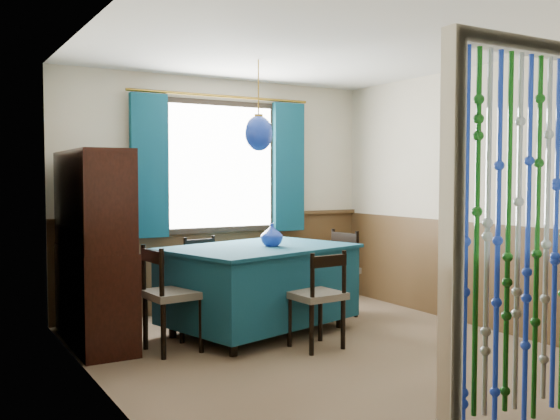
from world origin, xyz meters
TOP-DOWN VIEW (x-y plane):
  - floor at (0.00, 0.00)m, footprint 4.00×4.00m
  - ceiling at (0.00, 0.00)m, footprint 4.00×4.00m
  - wall_back at (0.00, 2.00)m, footprint 3.60×0.00m
  - wall_front at (0.00, -2.00)m, footprint 3.60×0.00m
  - wall_left at (-1.80, 0.00)m, footprint 0.00×4.00m
  - wall_right at (1.80, 0.00)m, footprint 0.00×4.00m
  - wainscot_back at (0.00, 1.99)m, footprint 3.60×0.00m
  - wainscot_front at (0.00, -1.99)m, footprint 3.60×0.00m
  - wainscot_left at (-1.79, 0.00)m, footprint 0.00×4.00m
  - wainscot_right at (1.79, 0.00)m, footprint 0.00×4.00m
  - window at (0.00, 1.95)m, footprint 1.32×0.12m
  - doorway at (0.00, -1.94)m, footprint 1.16×0.12m
  - dining_table at (-0.15, 0.83)m, footprint 1.90×1.54m
  - chair_near at (0.02, 0.09)m, footprint 0.43×0.42m
  - chair_far at (-0.35, 1.55)m, footprint 0.46×0.44m
  - chair_left at (-1.08, 0.64)m, footprint 0.45×0.47m
  - chair_right at (0.85, 1.04)m, footprint 0.47×0.49m
  - sideboard at (-1.56, 1.20)m, footprint 0.46×1.28m
  - pendant_lamp at (-0.15, 0.83)m, footprint 0.26×0.26m
  - vase_table at (-0.04, 0.76)m, footprint 0.22×0.22m
  - bowl_shelf at (-1.50, 0.98)m, footprint 0.31×0.31m
  - vase_sideboard at (-1.50, 1.49)m, footprint 0.22×0.22m

SIDE VIEW (x-z plane):
  - floor at x=0.00m, z-range 0.00..0.00m
  - chair_near at x=0.02m, z-range 0.03..0.86m
  - chair_far at x=-0.35m, z-range 0.03..0.86m
  - dining_table at x=-0.15m, z-range 0.06..0.86m
  - chair_left at x=-1.08m, z-range 0.03..0.91m
  - chair_right at x=0.85m, z-range 0.03..0.91m
  - wainscot_back at x=0.00m, z-range -1.30..2.30m
  - wainscot_front at x=0.00m, z-range -1.30..2.30m
  - wainscot_left at x=-1.79m, z-range -1.50..2.50m
  - wainscot_right at x=1.79m, z-range -1.50..2.50m
  - sideboard at x=-1.56m, z-range -0.25..1.41m
  - vase_table at x=-0.04m, z-range 0.80..1.00m
  - vase_sideboard at x=-1.50m, z-range 0.83..1.03m
  - doorway at x=0.00m, z-range -0.04..2.14m
  - bowl_shelf at x=-1.50m, z-range 1.14..1.19m
  - wall_back at x=0.00m, z-range -0.55..3.05m
  - wall_front at x=0.00m, z-range -0.55..3.05m
  - wall_left at x=-1.80m, z-range -0.75..3.25m
  - wall_right at x=1.80m, z-range -0.75..3.25m
  - window at x=0.00m, z-range 0.84..2.26m
  - pendant_lamp at x=-0.15m, z-range 1.42..2.25m
  - ceiling at x=0.00m, z-range 2.50..2.50m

